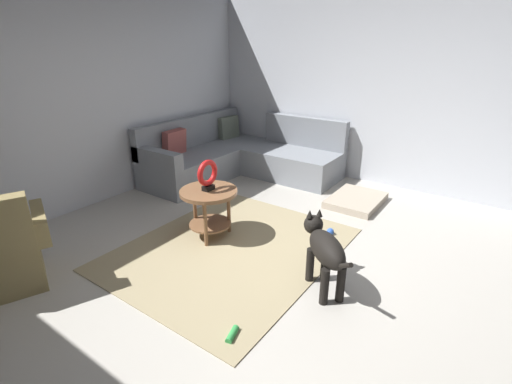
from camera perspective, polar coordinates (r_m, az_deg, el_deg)
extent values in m
cube|color=#B7B2A8|center=(3.40, 4.02, -14.05)|extent=(6.00, 6.00, 0.10)
cube|color=silver|center=(4.97, -26.65, 12.93)|extent=(6.00, 0.12, 2.70)
cube|color=silver|center=(5.52, 21.12, 14.48)|extent=(0.12, 6.00, 2.70)
cube|color=tan|center=(3.81, -3.88, -8.69)|extent=(2.30, 1.90, 0.01)
cube|color=gray|center=(5.85, -7.27, 4.65)|extent=(2.20, 0.85, 0.42)
cube|color=gray|center=(5.97, -10.04, 9.24)|extent=(2.20, 0.14, 0.46)
cube|color=gray|center=(5.74, 5.72, 4.38)|extent=(0.85, 1.40, 0.42)
cube|color=gray|center=(5.92, 7.62, 9.27)|extent=(0.14, 1.40, 0.46)
cube|color=gray|center=(5.09, -15.17, 5.13)|extent=(0.16, 0.85, 0.22)
cube|color=slate|center=(6.43, -4.29, 9.88)|extent=(0.40, 0.20, 0.39)
cube|color=#994C47|center=(5.55, -12.53, 7.42)|extent=(0.39, 0.18, 0.39)
cube|color=olive|center=(3.86, -34.73, -9.27)|extent=(0.78, 0.78, 0.40)
cube|color=olive|center=(3.71, -30.47, -4.06)|extent=(0.32, 0.59, 0.22)
cylinder|color=brown|center=(3.84, -7.37, 0.03)|extent=(0.60, 0.60, 0.04)
cylinder|color=brown|center=(3.99, -7.11, -4.89)|extent=(0.45, 0.45, 0.02)
cylinder|color=brown|center=(4.08, -9.44, -2.82)|extent=(0.04, 0.04, 0.50)
cylinder|color=brown|center=(3.76, -7.85, -5.02)|extent=(0.04, 0.04, 0.50)
cylinder|color=brown|center=(4.01, -4.24, -3.05)|extent=(0.04, 0.04, 0.50)
cube|color=black|center=(3.82, -7.40, 0.65)|extent=(0.12, 0.08, 0.05)
torus|color=red|center=(3.77, -7.52, 2.96)|extent=(0.28, 0.06, 0.28)
cube|color=#B2A38E|center=(4.97, 15.24, -1.24)|extent=(0.80, 0.60, 0.09)
cylinder|color=black|center=(3.29, 8.37, -11.15)|extent=(0.07, 0.07, 0.32)
cylinder|color=black|center=(3.34, 10.64, -10.77)|extent=(0.07, 0.07, 0.32)
cylinder|color=black|center=(3.06, 10.56, -14.22)|extent=(0.07, 0.07, 0.32)
cylinder|color=black|center=(3.11, 12.99, -13.74)|extent=(0.07, 0.07, 0.32)
ellipsoid|color=black|center=(3.07, 10.92, -8.66)|extent=(0.51, 0.54, 0.24)
sphere|color=black|center=(3.27, 8.90, -5.00)|extent=(0.17, 0.17, 0.17)
ellipsoid|color=black|center=(3.34, 8.39, -4.73)|extent=(0.13, 0.14, 0.07)
cone|color=black|center=(3.20, 8.34, -3.34)|extent=(0.06, 0.06, 0.07)
cone|color=black|center=(3.23, 9.82, -3.16)|extent=(0.06, 0.06, 0.07)
cylinder|color=black|center=(2.81, 13.57, -11.04)|extent=(0.16, 0.17, 0.16)
sphere|color=blue|center=(4.11, 11.44, -6.06)|extent=(0.08, 0.08, 0.08)
cylinder|color=green|center=(2.82, -3.70, -21.18)|extent=(0.16, 0.09, 0.05)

